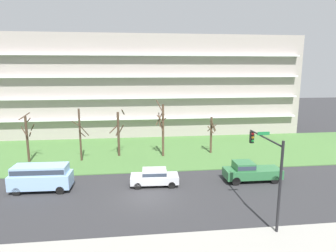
{
  "coord_description": "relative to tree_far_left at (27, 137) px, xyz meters",
  "views": [
    {
      "loc": [
        -1.0,
        -23.38,
        10.68
      ],
      "look_at": [
        2.51,
        6.0,
        4.93
      ],
      "focal_mm": 31.6,
      "sensor_mm": 36.0,
      "label": 1
    }
  ],
  "objects": [
    {
      "name": "tree_far_left",
      "position": [
        0.0,
        0.0,
        0.0
      ],
      "size": [
        1.91,
        1.56,
        5.76
      ],
      "color": "#423023",
      "rests_on": "ground"
    },
    {
      "name": "sedan_silver_center_left",
      "position": [
        13.92,
        -8.72,
        -2.14
      ],
      "size": [
        4.48,
        2.01,
        1.57
      ],
      "rotation": [
        0.0,
        0.0,
        3.09
      ],
      "color": "#B7BABF",
      "rests_on": "ground"
    },
    {
      "name": "grass_lawn_strip",
      "position": [
        13.09,
        2.78,
        -2.97
      ],
      "size": [
        80.0,
        16.0,
        0.08
      ],
      "primitive_type": "cube",
      "color": "#477238",
      "rests_on": "ground"
    },
    {
      "name": "ground",
      "position": [
        13.09,
        -11.22,
        -3.01
      ],
      "size": [
        160.0,
        160.0,
        0.0
      ],
      "primitive_type": "plane",
      "color": "#2D2D30"
    },
    {
      "name": "pickup_green_near_left",
      "position": [
        23.11,
        -8.71,
        -1.99
      ],
      "size": [
        5.43,
        2.07,
        1.95
      ],
      "rotation": [
        0.0,
        0.0,
        3.13
      ],
      "color": "#2D6B3D",
      "rests_on": "ground"
    },
    {
      "name": "tree_far_right",
      "position": [
        21.88,
        1.05,
        -0.42
      ],
      "size": [
        1.36,
        1.38,
        4.75
      ],
      "color": "#4C3828",
      "rests_on": "ground"
    },
    {
      "name": "tree_left",
      "position": [
        5.97,
        -0.37,
        0.2
      ],
      "size": [
        1.8,
        1.13,
        6.2
      ],
      "color": "#423023",
      "rests_on": "ground"
    },
    {
      "name": "tree_right",
      "position": [
        15.59,
        0.38,
        0.59
      ],
      "size": [
        1.4,
        1.78,
        7.02
      ],
      "color": "#4C3828",
      "rests_on": "ground"
    },
    {
      "name": "van_blue_center_right",
      "position": [
        3.88,
        -8.72,
        -1.61
      ],
      "size": [
        5.27,
        2.18,
        2.36
      ],
      "rotation": [
        0.0,
        0.0,
        3.11
      ],
      "color": "#8CB2E0",
      "rests_on": "ground"
    },
    {
      "name": "tree_center",
      "position": [
        10.26,
        1.22,
        -0.06
      ],
      "size": [
        1.93,
        1.9,
        5.96
      ],
      "color": "#423023",
      "rests_on": "ground"
    },
    {
      "name": "apartment_building",
      "position": [
        13.09,
        17.74,
        4.91
      ],
      "size": [
        52.22,
        14.87,
        15.84
      ],
      "color": "#9E938C",
      "rests_on": "ground"
    },
    {
      "name": "traffic_signal_mast",
      "position": [
        21.29,
        -16.07,
        1.3
      ],
      "size": [
        0.9,
        5.22,
        6.29
      ],
      "color": "black",
      "rests_on": "ground"
    }
  ]
}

